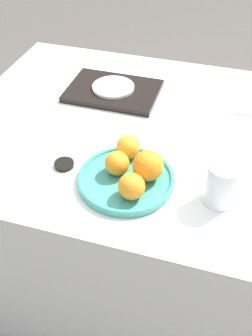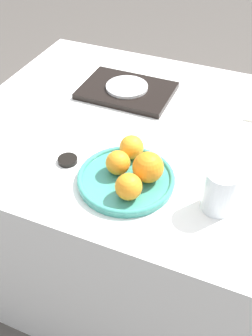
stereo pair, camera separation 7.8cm
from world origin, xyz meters
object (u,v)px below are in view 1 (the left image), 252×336
at_px(water_glass, 221,184).
at_px(side_plate, 113,87).
at_px(orange_2, 131,186).
at_px(soy_dish, 64,164).
at_px(orange_1, 148,166).
at_px(fruit_platter, 126,179).
at_px(orange_0, 117,163).
at_px(orange_3, 128,147).
at_px(serving_tray, 113,91).

distance_m(water_glass, side_plate, 0.58).
height_order(orange_2, soy_dish, orange_2).
bearing_deg(orange_1, side_plate, 119.45).
bearing_deg(fruit_platter, orange_0, 155.12).
distance_m(orange_0, orange_3, 0.07).
height_order(orange_0, orange_3, orange_3).
xyz_separation_m(fruit_platter, orange_0, (-0.03, 0.01, 0.04)).
distance_m(serving_tray, side_plate, 0.02).
bearing_deg(serving_tray, side_plate, 0.00).
relative_size(side_plate, soy_dish, 2.65).
xyz_separation_m(orange_1, soy_dish, (-0.23, -0.00, -0.05)).
distance_m(water_glass, serving_tray, 0.58).
relative_size(orange_2, soy_dish, 1.23).
distance_m(orange_2, water_glass, 0.22).
xyz_separation_m(fruit_platter, orange_3, (-0.02, 0.09, 0.04)).
xyz_separation_m(orange_1, side_plate, (-0.22, 0.39, -0.03)).
xyz_separation_m(fruit_platter, orange_1, (0.05, 0.02, 0.04)).
xyz_separation_m(orange_0, orange_2, (0.06, -0.07, 0.00)).
height_order(water_glass, soy_dish, water_glass).
distance_m(orange_1, soy_dish, 0.24).
distance_m(orange_1, serving_tray, 0.45).
bearing_deg(water_glass, orange_3, 162.67).
relative_size(orange_1, orange_3, 1.22).
relative_size(orange_0, serving_tray, 0.21).
relative_size(water_glass, side_plate, 0.78).
bearing_deg(water_glass, soy_dish, 178.92).
xyz_separation_m(orange_1, serving_tray, (-0.22, 0.39, -0.05)).
xyz_separation_m(fruit_platter, serving_tray, (-0.17, 0.41, -0.00)).
height_order(orange_1, orange_2, orange_1).
height_order(orange_0, orange_1, orange_1).
bearing_deg(water_glass, side_plate, 135.10).
xyz_separation_m(water_glass, side_plate, (-0.41, 0.41, -0.03)).
relative_size(orange_0, orange_1, 0.80).
bearing_deg(serving_tray, orange_3, -65.28).
bearing_deg(orange_3, orange_0, -96.94).
bearing_deg(orange_1, orange_3, 136.87).
distance_m(orange_3, soy_dish, 0.18).
bearing_deg(side_plate, soy_dish, -91.63).
height_order(orange_1, serving_tray, orange_1).
height_order(orange_2, water_glass, water_glass).
xyz_separation_m(orange_2, side_plate, (-0.20, 0.47, -0.02)).
bearing_deg(serving_tray, orange_1, -60.55).
distance_m(orange_3, serving_tray, 0.36).
bearing_deg(water_glass, fruit_platter, -178.85).
xyz_separation_m(fruit_platter, water_glass, (0.24, 0.00, 0.04)).
relative_size(fruit_platter, serving_tray, 0.83).
height_order(orange_3, side_plate, orange_3).
bearing_deg(orange_0, soy_dish, -179.90).
bearing_deg(serving_tray, soy_dish, -91.63).
distance_m(fruit_platter, orange_3, 0.09).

